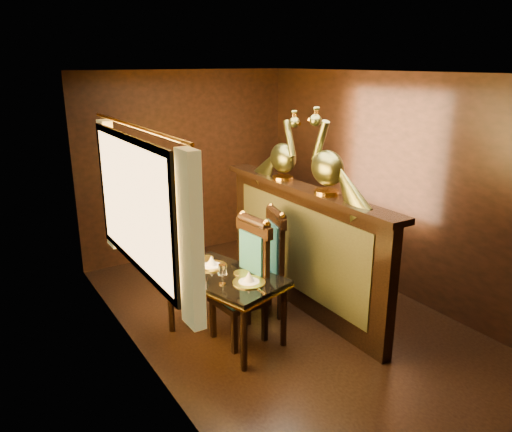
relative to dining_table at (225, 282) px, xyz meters
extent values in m
plane|color=black|center=(0.71, -0.14, -0.60)|extent=(5.00, 5.00, 0.00)
cube|color=black|center=(0.71, 2.36, 0.65)|extent=(3.00, 0.04, 2.50)
cube|color=black|center=(-0.79, -0.14, 0.65)|extent=(0.04, 5.00, 2.50)
cube|color=black|center=(2.21, -0.14, 0.65)|extent=(0.04, 5.00, 2.50)
cube|color=beige|center=(0.71, -0.14, 1.90)|extent=(3.00, 5.00, 0.04)
cube|color=#FFC672|center=(-0.79, 0.16, 0.85)|extent=(0.01, 1.70, 1.05)
cube|color=#FAA944|center=(-0.69, -0.81, 0.80)|extent=(0.10, 0.22, 1.30)
cube|color=#FAA944|center=(-0.69, 1.13, 0.80)|extent=(0.10, 0.22, 1.30)
cylinder|color=gold|center=(-0.71, 0.16, 1.49)|extent=(0.03, 2.20, 0.03)
cube|color=black|center=(1.03, 0.16, 0.05)|extent=(0.12, 2.60, 1.30)
cube|color=#332F17|center=(0.97, 0.16, 0.10)|extent=(0.02, 2.20, 0.95)
cube|color=black|center=(1.03, 0.16, 0.73)|extent=(0.26, 2.70, 0.06)
cube|color=black|center=(0.01, 0.00, 0.05)|extent=(0.95, 1.26, 0.04)
cube|color=gold|center=(0.01, 0.00, 0.02)|extent=(0.98, 1.28, 0.02)
cylinder|color=black|center=(-0.12, -0.55, -0.30)|extent=(0.06, 0.06, 0.61)
cylinder|color=black|center=(0.41, -0.40, -0.30)|extent=(0.06, 0.06, 0.61)
cylinder|color=black|center=(-0.40, 0.40, -0.30)|extent=(0.06, 0.06, 0.61)
cylinder|color=black|center=(0.13, 0.55, -0.30)|extent=(0.06, 0.06, 0.61)
cylinder|color=gold|center=(0.11, -0.27, 0.07)|extent=(0.30, 0.30, 0.01)
cone|color=white|center=(0.11, -0.27, 0.13)|extent=(0.11, 0.11, 0.10)
cylinder|color=gold|center=(-0.01, 0.25, 0.07)|extent=(0.30, 0.30, 0.01)
cone|color=white|center=(-0.01, 0.25, 0.13)|extent=(0.11, 0.11, 0.10)
cylinder|color=silver|center=(-0.24, -0.09, 0.10)|extent=(0.03, 0.03, 0.06)
cylinder|color=silver|center=(-0.22, -0.03, 0.10)|extent=(0.03, 0.03, 0.06)
cube|color=black|center=(0.10, -0.08, -0.19)|extent=(0.48, 0.48, 0.06)
cube|color=#124353|center=(0.10, -0.08, -0.14)|extent=(0.43, 0.43, 0.05)
cube|color=#124353|center=(0.29, -0.06, 0.18)|extent=(0.07, 0.34, 0.56)
cube|color=black|center=(-0.06, -0.28, -0.41)|extent=(0.05, 0.05, 0.39)
cube|color=black|center=(0.30, -0.24, -0.41)|extent=(0.05, 0.05, 0.39)
cube|color=black|center=(-0.10, 0.08, -0.41)|extent=(0.05, 0.05, 0.39)
cube|color=black|center=(0.26, 0.12, -0.41)|extent=(0.05, 0.05, 0.39)
sphere|color=gold|center=(0.31, -0.24, 0.60)|extent=(0.07, 0.07, 0.07)
sphere|color=gold|center=(0.27, 0.12, 0.60)|extent=(0.07, 0.07, 0.07)
cube|color=black|center=(0.54, 0.24, -0.21)|extent=(0.51, 0.51, 0.05)
cube|color=#124353|center=(0.54, 0.24, -0.16)|extent=(0.46, 0.46, 0.05)
cube|color=#124353|center=(0.71, 0.19, 0.14)|extent=(0.11, 0.32, 0.53)
cube|color=black|center=(0.33, 0.11, -0.42)|extent=(0.05, 0.05, 0.37)
cube|color=black|center=(0.66, 0.03, -0.42)|extent=(0.05, 0.05, 0.37)
cube|color=black|center=(0.41, 0.45, -0.42)|extent=(0.05, 0.05, 0.37)
cube|color=black|center=(0.75, 0.36, -0.42)|extent=(0.05, 0.05, 0.37)
sphere|color=gold|center=(0.67, 0.02, 0.54)|extent=(0.06, 0.06, 0.06)
sphere|color=gold|center=(0.75, 0.36, 0.54)|extent=(0.06, 0.06, 0.06)
camera|label=1|loc=(-2.04, -3.83, 2.00)|focal=35.00mm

